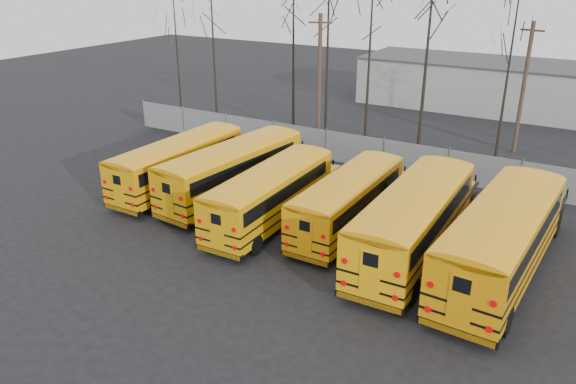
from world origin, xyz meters
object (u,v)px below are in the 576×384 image
Objects in this scene: bus_a at (181,160)px; utility_pole_left at (319,79)px; bus_c at (273,190)px; bus_e at (416,216)px; bus_d at (350,197)px; bus_b at (235,167)px; utility_pole_right at (523,87)px; bus_f at (504,234)px.

bus_a is 12.35m from utility_pole_left.
bus_e reaches higher than bus_c.
utility_pole_left reaches higher than bus_d.
bus_b is at bearing 171.53° from bus_e.
bus_c is (6.85, -1.20, -0.02)m from bus_a.
bus_b is 0.96× the size of bus_e.
utility_pole_right is (8.25, 17.85, 2.73)m from bus_c.
bus_b is at bearing 153.47° from bus_c.
bus_b is 20.14m from utility_pole_right.
bus_f reaches higher than bus_a.
utility_pole_right reaches higher than bus_d.
bus_e is at bearing -177.09° from bus_f.
bus_b reaches higher than bus_c.
bus_c is at bearing -90.79° from utility_pole_left.
bus_d is 1.13× the size of utility_pole_left.
bus_f is at bearing -2.64° from bus_a.
bus_c is at bearing -159.75° from bus_d.
utility_pole_right reaches higher than bus_f.
utility_pole_left is at bearing 124.09° from bus_d.
bus_d is at bearing 2.75° from bus_b.
utility_pole_left is at bearing 99.75° from bus_b.
bus_e is 0.96× the size of bus_f.
bus_c is 0.86× the size of bus_f.
utility_pole_right is at bearing 64.20° from bus_c.
bus_b is at bearing -110.55° from utility_pole_right.
bus_e is 1.36× the size of utility_pole_right.
bus_f reaches higher than bus_c.
bus_c is at bearing -179.10° from bus_e.
bus_d is 14.32m from utility_pole_left.
bus_b reaches higher than bus_d.
bus_d is at bearing 19.02° from bus_c.
bus_b is (3.44, 0.43, 0.08)m from bus_a.
bus_b is 6.98m from bus_d.
bus_f is at bearing -66.77° from utility_pole_right.
bus_f is (3.63, -0.03, 0.06)m from bus_e.
utility_pole_left reaches higher than bus_f.
utility_pole_right is at bearing 59.78° from bus_b.
bus_f is at bearing -0.33° from bus_b.
utility_pole_left reaches higher than bus_b.
utility_pole_right is (11.66, 16.22, 2.62)m from bus_b.
bus_a is at bearing -179.96° from bus_f.
bus_e is (3.56, -1.08, 0.26)m from bus_d.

